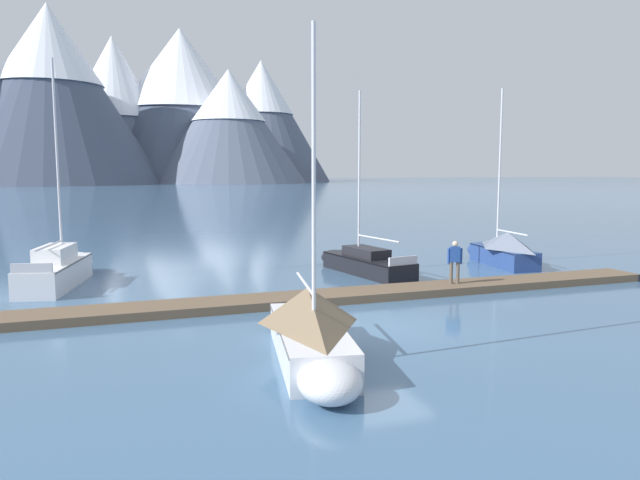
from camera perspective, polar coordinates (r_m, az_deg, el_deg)
The scene contains 12 objects.
ground_plane at distance 18.17m, azimuth 6.21°, elevation -8.39°, with size 700.00×700.00×0.00m, color #426689.
mountain_central_massif at distance 234.14m, azimuth -24.56°, elevation 13.03°, with size 76.56×76.56×62.73m.
mountain_shoulder_ridge at distance 259.06m, azimuth -19.26°, elevation 12.23°, with size 60.42×60.42×58.48m.
mountain_east_summit at distance 265.11m, azimuth -13.25°, elevation 12.95°, with size 90.71×90.71×64.44m.
mountain_rear_spur at distance 233.91m, azimuth -8.77°, elevation 11.04°, with size 59.56×59.56×43.22m.
mountain_north_horn at distance 270.79m, azimuth -5.66°, elevation 11.60°, with size 61.17×61.17×53.37m.
dock at distance 21.72m, azimuth 1.72°, elevation -5.45°, with size 27.22×2.08×0.30m.
sailboat_nearest_berth at distance 26.96m, azimuth -23.82°, elevation -2.51°, with size 2.81×7.08×9.30m.
sailboat_second_berth at distance 14.74m, azimuth -0.87°, elevation -8.55°, with size 2.58×6.34×8.06m.
sailboat_mid_dock_port at distance 27.54m, azimuth 4.14°, elevation -2.09°, with size 2.60×6.56×8.34m.
sailboat_mid_dock_starboard at distance 31.05m, azimuth 17.13°, elevation -0.81°, with size 2.07×5.62×8.78m.
person_on_dock at distance 23.74m, azimuth 12.88°, elevation -1.83°, with size 0.56×0.33×1.69m.
Camera 1 is at (-7.49, -15.86, 4.72)m, focal length 33.15 mm.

